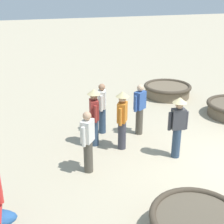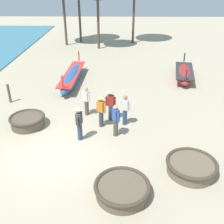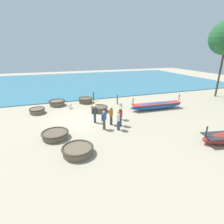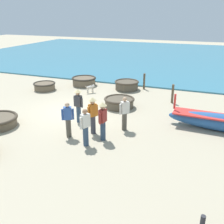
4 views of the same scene
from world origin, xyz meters
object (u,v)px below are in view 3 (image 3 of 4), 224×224
(coracle_weathered, at_px, (55,135))
(fisherman_standing_left, at_px, (120,115))
(coracle_tilted, at_px, (78,150))
(coracle_center, at_px, (57,103))
(fisherman_standing_right, at_px, (121,111))
(coracle_front_right, at_px, (37,111))
(fisherman_crouching, at_px, (111,114))
(coracle_far_left, at_px, (86,100))
(long_boat_ochre_hull, at_px, (156,106))
(mooring_post_shoreline, at_px, (117,99))
(fisherman_hauling, at_px, (104,120))
(coracle_far_right, at_px, (99,109))
(mooring_post_inland, at_px, (93,97))
(dog, at_px, (70,105))
(fisherman_with_hat, at_px, (95,112))
(fisherman_by_coracle, at_px, (118,120))

(coracle_weathered, relative_size, fisherman_standing_left, 1.15)
(coracle_tilted, bearing_deg, coracle_center, -176.01)
(fisherman_standing_right, bearing_deg, coracle_front_right, -120.44)
(fisherman_crouching, bearing_deg, coracle_far_left, -173.71)
(coracle_center, relative_size, fisherman_standing_left, 1.06)
(long_boat_ochre_hull, distance_m, mooring_post_shoreline, 4.52)
(fisherman_standing_right, distance_m, fisherman_hauling, 2.53)
(coracle_weathered, distance_m, coracle_center, 8.12)
(fisherman_standing_right, bearing_deg, coracle_weathered, -72.68)
(coracle_far_right, relative_size, coracle_center, 0.97)
(coracle_weathered, height_order, fisherman_hauling, fisherman_hauling)
(coracle_far_left, xyz_separation_m, coracle_center, (0.05, -3.28, -0.00))
(coracle_far_left, relative_size, fisherman_standing_right, 1.07)
(coracle_tilted, height_order, mooring_post_inland, mooring_post_inland)
(coracle_tilted, relative_size, dog, 3.48)
(coracle_weathered, bearing_deg, coracle_far_right, 135.53)
(mooring_post_shoreline, xyz_separation_m, mooring_post_inland, (-2.28, -2.31, -0.01))
(fisherman_crouching, bearing_deg, coracle_front_right, -129.98)
(fisherman_with_hat, height_order, mooring_post_shoreline, fisherman_with_hat)
(coracle_front_right, height_order, fisherman_hauling, fisherman_hauling)
(long_boat_ochre_hull, bearing_deg, coracle_far_left, -126.43)
(coracle_weathered, bearing_deg, fisherman_by_coracle, 87.58)
(coracle_center, bearing_deg, mooring_post_inland, 97.54)
(coracle_front_right, xyz_separation_m, mooring_post_inland, (-2.65, 6.37, 0.28))
(dog, distance_m, mooring_post_inland, 3.77)
(long_boat_ochre_hull, relative_size, mooring_post_shoreline, 5.28)
(coracle_far_left, xyz_separation_m, long_boat_ochre_hull, (4.91, 6.65, 0.09))
(fisherman_hauling, bearing_deg, coracle_far_right, 169.93)
(coracle_weathered, bearing_deg, mooring_post_inland, 150.87)
(coracle_far_left, distance_m, long_boat_ochre_hull, 8.26)
(coracle_far_left, bearing_deg, fisherman_standing_left, 10.74)
(fisherman_crouching, relative_size, fisherman_standing_left, 1.00)
(coracle_front_right, height_order, fisherman_standing_right, fisherman_standing_right)
(fisherman_standing_left, distance_m, mooring_post_shoreline, 6.22)
(fisherman_standing_right, bearing_deg, coracle_center, -140.32)
(coracle_far_right, xyz_separation_m, mooring_post_inland, (-4.12, 0.36, 0.26))
(coracle_tilted, bearing_deg, coracle_weathered, -155.01)
(fisherman_crouching, relative_size, mooring_post_inland, 1.50)
(fisherman_hauling, distance_m, dog, 6.60)
(coracle_front_right, bearing_deg, coracle_tilted, 17.61)
(coracle_far_right, bearing_deg, dog, -125.83)
(long_boat_ochre_hull, height_order, fisherman_with_hat, fisherman_with_hat)
(coracle_far_left, distance_m, mooring_post_inland, 1.24)
(fisherman_standing_left, relative_size, mooring_post_inland, 1.50)
(long_boat_ochre_hull, distance_m, fisherman_standing_right, 4.92)
(coracle_weathered, bearing_deg, mooring_post_shoreline, 131.87)
(mooring_post_inland, bearing_deg, coracle_weathered, -29.13)
(dog, bearing_deg, coracle_far_right, 54.17)
(long_boat_ochre_hull, bearing_deg, coracle_tilted, -57.42)
(dog, bearing_deg, coracle_tilted, -3.41)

